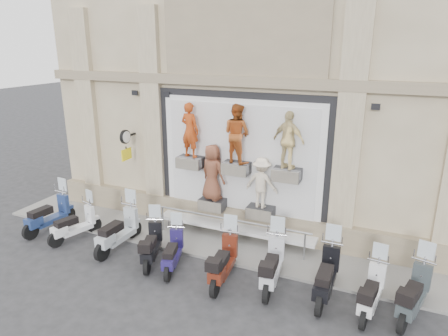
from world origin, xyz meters
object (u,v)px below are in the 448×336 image
(scooter_c, at_px, (118,223))
(scooter_i, at_px, (372,284))
(scooter_d, at_px, (151,238))
(clock_sign_bracket, at_px, (126,141))
(scooter_e, at_px, (172,245))
(scooter_j, at_px, (415,285))
(scooter_a, at_px, (48,207))
(scooter_b, at_px, (74,218))
(scooter_f, at_px, (223,253))
(guard_rail, at_px, (229,232))
(scooter_h, at_px, (327,267))
(scooter_g, at_px, (273,257))

(scooter_c, distance_m, scooter_i, 7.12)
(scooter_d, bearing_deg, clock_sign_bracket, 115.69)
(scooter_e, xyz_separation_m, scooter_j, (5.96, 0.42, 0.10))
(scooter_a, distance_m, scooter_b, 1.24)
(scooter_b, height_order, scooter_e, scooter_b)
(scooter_f, xyz_separation_m, scooter_i, (3.58, 0.19, -0.06))
(scooter_i, bearing_deg, clock_sign_bracket, 173.12)
(guard_rail, relative_size, clock_sign_bracket, 4.96)
(scooter_f, bearing_deg, scooter_h, 1.25)
(guard_rail, distance_m, clock_sign_bracket, 4.57)
(scooter_c, bearing_deg, guard_rail, 27.20)
(scooter_a, distance_m, scooter_e, 4.91)
(scooter_f, bearing_deg, scooter_g, 7.83)
(scooter_a, distance_m, scooter_j, 10.85)
(scooter_e, height_order, scooter_g, scooter_g)
(scooter_a, height_order, scooter_f, scooter_a)
(scooter_e, relative_size, scooter_i, 0.95)
(guard_rail, xyz_separation_m, scooter_j, (5.05, -1.32, 0.34))
(scooter_h, distance_m, scooter_i, 1.06)
(scooter_i, bearing_deg, scooter_e, -170.73)
(guard_rail, xyz_separation_m, scooter_c, (-2.94, -1.44, 0.37))
(guard_rail, bearing_deg, scooter_c, -153.95)
(scooter_c, distance_m, scooter_j, 7.99)
(scooter_a, height_order, scooter_h, scooter_h)
(clock_sign_bracket, relative_size, scooter_g, 0.51)
(guard_rail, bearing_deg, scooter_i, -20.41)
(guard_rail, relative_size, scooter_i, 2.79)
(guard_rail, xyz_separation_m, scooter_i, (4.17, -1.55, 0.27))
(clock_sign_bracket, xyz_separation_m, scooter_f, (4.49, -2.21, -2.01))
(guard_rail, bearing_deg, scooter_a, -166.97)
(scooter_j, bearing_deg, scooter_c, -164.12)
(scooter_a, bearing_deg, scooter_h, 4.90)
(scooter_b, distance_m, scooter_g, 6.37)
(scooter_i, relative_size, scooter_j, 0.92)
(guard_rail, relative_size, scooter_a, 2.54)
(scooter_a, relative_size, scooter_d, 1.09)
(scooter_b, xyz_separation_m, scooter_f, (5.16, -0.24, 0.06))
(scooter_c, relative_size, scooter_g, 1.03)
(scooter_b, relative_size, scooter_c, 0.88)
(scooter_g, bearing_deg, scooter_e, 179.30)
(scooter_j, bearing_deg, scooter_d, -162.01)
(scooter_c, bearing_deg, scooter_i, 0.22)
(scooter_f, height_order, scooter_g, scooter_g)
(scooter_i, bearing_deg, scooter_h, 178.58)
(scooter_j, bearing_deg, clock_sign_bracket, -176.25)
(scooter_c, relative_size, scooter_h, 1.02)
(clock_sign_bracket, bearing_deg, scooter_f, -26.17)
(guard_rail, bearing_deg, scooter_f, -71.13)
(scooter_b, height_order, scooter_h, scooter_h)
(clock_sign_bracket, distance_m, scooter_f, 5.40)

